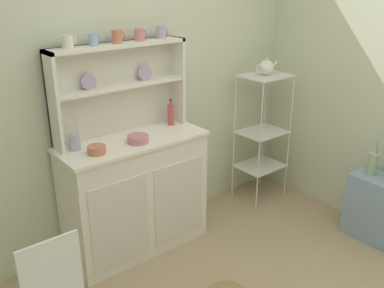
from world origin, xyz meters
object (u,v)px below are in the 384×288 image
object	(u,v)px
jam_bottle	(171,114)
porcelain_teapot	(266,67)
cup_cream_0	(68,42)
bakers_rack	(262,125)
side_shelf_blue	(380,209)
flower_vase	(373,162)
bowl_mixing_large	(97,150)
hutch_shelf_unit	(118,82)
hutch_cabinet	(136,194)
utensil_jar	(74,141)

from	to	relation	value
jam_bottle	porcelain_teapot	world-z (taller)	porcelain_teapot
jam_bottle	porcelain_teapot	xyz separation A→B (m)	(0.94, -0.12, 0.27)
cup_cream_0	porcelain_teapot	size ratio (longest dim) A/B	0.39
porcelain_teapot	bakers_rack	bearing A→B (deg)	0.00
side_shelf_blue	flower_vase	size ratio (longest dim) A/B	1.65
bakers_rack	side_shelf_blue	world-z (taller)	bakers_rack
bakers_rack	jam_bottle	world-z (taller)	bakers_rack
cup_cream_0	jam_bottle	distance (m)	0.98
jam_bottle	porcelain_teapot	size ratio (longest dim) A/B	0.95
side_shelf_blue	bowl_mixing_large	world-z (taller)	bowl_mixing_large
hutch_shelf_unit	side_shelf_blue	distance (m)	2.27
bakers_rack	jam_bottle	bearing A→B (deg)	172.73
hutch_shelf_unit	hutch_cabinet	bearing A→B (deg)	-90.00
hutch_cabinet	flower_vase	distance (m)	1.87
hutch_cabinet	hutch_shelf_unit	xyz separation A→B (m)	(0.00, 0.16, 0.83)
hutch_shelf_unit	utensil_jar	world-z (taller)	hutch_shelf_unit
hutch_cabinet	side_shelf_blue	world-z (taller)	hutch_cabinet
hutch_cabinet	bowl_mixing_large	xyz separation A→B (m)	(-0.32, -0.07, 0.47)
side_shelf_blue	hutch_cabinet	bearing A→B (deg)	144.51
bakers_rack	bowl_mixing_large	distance (m)	1.67
bakers_rack	flower_vase	distance (m)	1.00
side_shelf_blue	utensil_jar	size ratio (longest dim) A/B	2.15
flower_vase	bowl_mixing_large	bearing A→B (deg)	153.86
hutch_shelf_unit	side_shelf_blue	size ratio (longest dim) A/B	1.92
bakers_rack	jam_bottle	xyz separation A→B (m)	(-0.94, 0.12, 0.26)
hutch_cabinet	side_shelf_blue	xyz separation A→B (m)	(1.57, -1.12, -0.20)
side_shelf_blue	porcelain_teapot	world-z (taller)	porcelain_teapot
hutch_shelf_unit	jam_bottle	xyz separation A→B (m)	(0.40, -0.08, -0.30)
bakers_rack	side_shelf_blue	distance (m)	1.20
side_shelf_blue	utensil_jar	distance (m)	2.41
hutch_cabinet	flower_vase	world-z (taller)	hutch_cabinet
bakers_rack	cup_cream_0	world-z (taller)	cup_cream_0
hutch_cabinet	porcelain_teapot	bearing A→B (deg)	-1.43
cup_cream_0	utensil_jar	xyz separation A→B (m)	(-0.05, -0.04, -0.65)
flower_vase	cup_cream_0	bearing A→B (deg)	149.77
hutch_shelf_unit	flower_vase	bearing A→B (deg)	-36.55
hutch_shelf_unit	porcelain_teapot	xyz separation A→B (m)	(1.34, -0.20, -0.04)
bakers_rack	side_shelf_blue	xyz separation A→B (m)	(0.23, -1.09, -0.47)
jam_bottle	utensil_jar	distance (m)	0.81
bakers_rack	flower_vase	xyz separation A→B (m)	(0.23, -0.97, -0.09)
cup_cream_0	bowl_mixing_large	xyz separation A→B (m)	(0.04, -0.20, -0.68)
side_shelf_blue	jam_bottle	xyz separation A→B (m)	(-1.17, 1.21, 0.73)
hutch_cabinet	utensil_jar	size ratio (longest dim) A/B	4.42
side_shelf_blue	jam_bottle	bearing A→B (deg)	134.02
cup_cream_0	jam_bottle	xyz separation A→B (m)	(0.76, -0.04, -0.62)
cup_cream_0	bakers_rack	bearing A→B (deg)	-5.23
jam_bottle	porcelain_teapot	bearing A→B (deg)	-7.28
side_shelf_blue	flower_vase	xyz separation A→B (m)	(0.00, 0.12, 0.38)
hutch_shelf_unit	cup_cream_0	xyz separation A→B (m)	(-0.36, -0.04, 0.32)
bakers_rack	bowl_mixing_large	size ratio (longest dim) A/B	9.69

